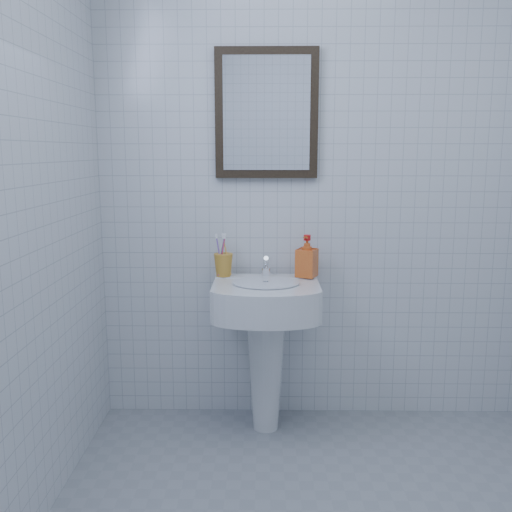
{
  "coord_description": "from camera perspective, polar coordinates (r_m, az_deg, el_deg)",
  "views": [
    {
      "loc": [
        -0.27,
        -1.66,
        1.37
      ],
      "look_at": [
        -0.31,
        0.86,
        0.91
      ],
      "focal_mm": 40.0,
      "sensor_mm": 36.0,
      "label": 1
    }
  ],
  "objects": [
    {
      "name": "wall_back",
      "position": [
        2.88,
        6.32,
        7.98
      ],
      "size": [
        2.2,
        0.02,
        2.5
      ],
      "primitive_type": "cube",
      "color": "silver",
      "rests_on": "ground"
    },
    {
      "name": "soap_dispenser",
      "position": [
        2.79,
        5.11,
        -0.02
      ],
      "size": [
        0.12,
        0.12,
        0.2
      ],
      "primitive_type": "imported",
      "rotation": [
        0.0,
        0.0,
        -0.42
      ],
      "color": "red",
      "rests_on": "washbasin"
    },
    {
      "name": "toothbrush_cup",
      "position": [
        2.81,
        -3.28,
        -0.9
      ],
      "size": [
        0.1,
        0.1,
        0.11
      ],
      "primitive_type": null,
      "rotation": [
        0.0,
        0.0,
        0.06
      ],
      "color": "#BF862B",
      "rests_on": "washbasin"
    },
    {
      "name": "faucet",
      "position": [
        2.79,
        1.01,
        -1.21
      ],
      "size": [
        0.04,
        0.1,
        0.11
      ],
      "color": "silver",
      "rests_on": "washbasin"
    },
    {
      "name": "washbasin",
      "position": [
        2.78,
        1.0,
        -7.46
      ],
      "size": [
        0.5,
        0.37,
        0.77
      ],
      "color": "silver",
      "rests_on": "ground"
    },
    {
      "name": "wall_mirror",
      "position": [
        2.85,
        1.06,
        14.06
      ],
      "size": [
        0.5,
        0.04,
        0.62
      ],
      "color": "black",
      "rests_on": "wall_back"
    }
  ]
}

